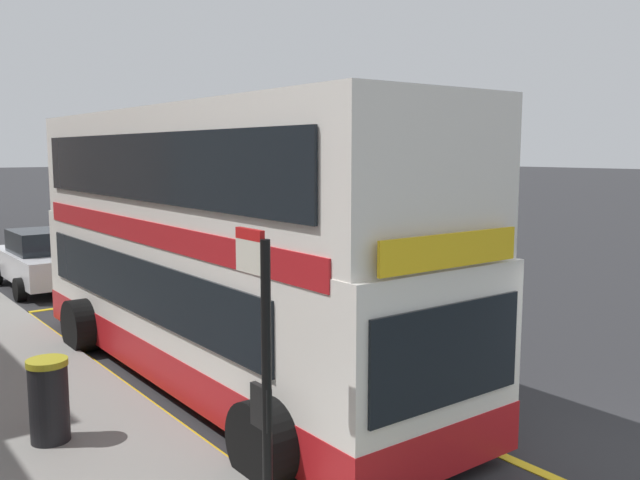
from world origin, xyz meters
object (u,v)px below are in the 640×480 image
at_px(double_decker_bus, 217,254).
at_px(parked_car_white_ahead, 43,260).
at_px(bus_stop_sign, 262,366).
at_px(litter_bin, 49,400).

relative_size(double_decker_bus, parked_car_white_ahead, 2.40).
distance_m(bus_stop_sign, parked_car_white_ahead, 14.21).
height_order(double_decker_bus, litter_bin, double_decker_bus).
relative_size(parked_car_white_ahead, litter_bin, 3.99).
xyz_separation_m(double_decker_bus, bus_stop_sign, (-2.14, -4.75, -0.24)).
xyz_separation_m(double_decker_bus, parked_car_white_ahead, (-0.31, 9.30, -1.26)).
distance_m(double_decker_bus, litter_bin, 3.61).
xyz_separation_m(parked_car_white_ahead, litter_bin, (-2.77, -10.57, -0.13)).
xyz_separation_m(bus_stop_sign, parked_car_white_ahead, (1.82, 14.05, -1.03)).
bearing_deg(double_decker_bus, bus_stop_sign, -114.24).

